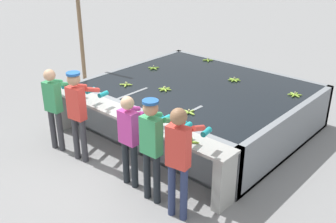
% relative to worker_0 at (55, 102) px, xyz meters
% --- Properties ---
extents(ground_plane, '(80.00, 80.00, 0.00)m').
position_rel_worker_0_xyz_m(ground_plane, '(1.37, 0.37, -0.95)').
color(ground_plane, gray).
rests_on(ground_plane, ground).
extents(wash_tank, '(4.21, 3.56, 0.92)m').
position_rel_worker_0_xyz_m(wash_tank, '(1.37, 2.59, -0.50)').
color(wash_tank, gray).
rests_on(wash_tank, ground).
extents(work_ledge, '(4.21, 0.45, 0.92)m').
position_rel_worker_0_xyz_m(work_ledge, '(1.37, 0.59, -0.31)').
color(work_ledge, '#9E9E99').
rests_on(work_ledge, ground).
extents(worker_0, '(0.47, 0.73, 1.59)m').
position_rel_worker_0_xyz_m(worker_0, '(0.00, 0.00, 0.00)').
color(worker_0, '#38383D').
rests_on(worker_0, ground).
extents(worker_1, '(0.45, 0.74, 1.67)m').
position_rel_worker_0_xyz_m(worker_1, '(0.67, 0.04, 0.07)').
color(worker_1, '#38383D').
rests_on(worker_1, ground).
extents(worker_2, '(0.41, 0.71, 1.55)m').
position_rel_worker_0_xyz_m(worker_2, '(1.91, 0.11, -0.03)').
color(worker_2, '#1E2328').
rests_on(worker_2, ground).
extents(worker_3, '(0.41, 0.72, 1.67)m').
position_rel_worker_0_xyz_m(worker_3, '(2.46, 0.04, 0.06)').
color(worker_3, '#1E2328').
rests_on(worker_3, ground).
extents(worker_4, '(0.48, 0.74, 1.72)m').
position_rel_worker_0_xyz_m(worker_4, '(3.00, -0.01, 0.09)').
color(worker_4, navy).
rests_on(worker_4, ground).
extents(banana_bunch_floating_0, '(0.28, 0.27, 0.08)m').
position_rel_worker_0_xyz_m(banana_bunch_floating_0, '(-0.11, 2.74, -0.02)').
color(banana_bunch_floating_0, '#75A333').
rests_on(banana_bunch_floating_0, wash_tank).
extents(banana_bunch_floating_1, '(0.28, 0.28, 0.08)m').
position_rel_worker_0_xyz_m(banana_bunch_floating_1, '(2.09, 1.33, -0.02)').
color(banana_bunch_floating_1, '#93BC3D').
rests_on(banana_bunch_floating_1, wash_tank).
extents(banana_bunch_floating_2, '(0.27, 0.28, 0.08)m').
position_rel_worker_0_xyz_m(banana_bunch_floating_2, '(1.02, 1.89, -0.02)').
color(banana_bunch_floating_2, '#8CB738').
rests_on(banana_bunch_floating_2, wash_tank).
extents(banana_bunch_floating_3, '(0.24, 0.24, 0.08)m').
position_rel_worker_0_xyz_m(banana_bunch_floating_3, '(0.46, 4.10, -0.02)').
color(banana_bunch_floating_3, '#7FAD33').
rests_on(banana_bunch_floating_3, wash_tank).
extents(banana_bunch_floating_4, '(0.28, 0.28, 0.08)m').
position_rel_worker_0_xyz_m(banana_bunch_floating_4, '(1.75, 3.30, -0.02)').
color(banana_bunch_floating_4, '#7FAD33').
rests_on(banana_bunch_floating_4, wash_tank).
extents(banana_bunch_floating_5, '(0.24, 0.24, 0.08)m').
position_rel_worker_0_xyz_m(banana_bunch_floating_5, '(0.24, 1.55, -0.02)').
color(banana_bunch_floating_5, '#9EC642').
rests_on(banana_bunch_floating_5, wash_tank).
extents(banana_bunch_floating_6, '(0.27, 0.28, 0.08)m').
position_rel_worker_0_xyz_m(banana_bunch_floating_6, '(3.10, 3.34, -0.02)').
color(banana_bunch_floating_6, '#8CB738').
rests_on(banana_bunch_floating_6, wash_tank).
extents(banana_bunch_ledge_0, '(0.27, 0.27, 0.08)m').
position_rel_worker_0_xyz_m(banana_bunch_ledge_0, '(2.79, 0.50, -0.01)').
color(banana_bunch_ledge_0, '#8CB738').
rests_on(banana_bunch_ledge_0, work_ledge).
extents(knife_0, '(0.35, 0.05, 0.02)m').
position_rel_worker_0_xyz_m(knife_0, '(1.28, 0.62, -0.02)').
color(knife_0, silver).
rests_on(knife_0, work_ledge).
extents(support_post_left, '(0.09, 0.09, 3.20)m').
position_rel_worker_0_xyz_m(support_post_left, '(-1.41, 1.73, 0.65)').
color(support_post_left, '#846647').
rests_on(support_post_left, ground).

